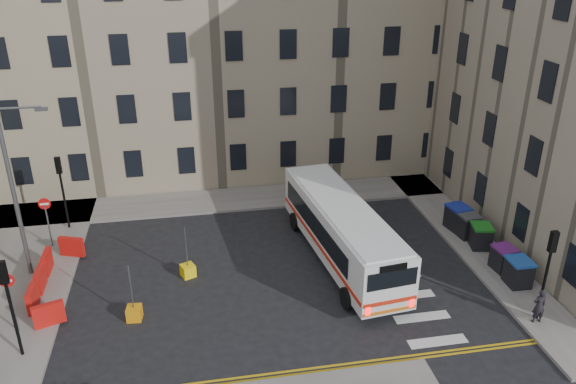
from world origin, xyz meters
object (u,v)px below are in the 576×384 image
object	(u,v)px
wheelie_bin_c	(481,236)
wheelie_bin_e	(458,217)
wheelie_bin_a	(518,272)
bollard_chevron	(134,313)
wheelie_bin_b	(503,258)
bollard_yellow	(188,271)
streetlamp	(13,192)
bus	(341,229)
wheelie_bin_d	(467,225)
pedestrian	(539,306)

from	to	relation	value
wheelie_bin_c	wheelie_bin_e	world-z (taller)	wheelie_bin_e
wheelie_bin_a	bollard_chevron	size ratio (longest dim) A/B	2.12
wheelie_bin_b	wheelie_bin_a	bearing A→B (deg)	-95.72
wheelie_bin_b	bollard_yellow	distance (m)	15.00
streetlamp	bollard_yellow	distance (m)	8.49
wheelie_bin_a	wheelie_bin_e	distance (m)	5.59
wheelie_bin_b	bollard_chevron	bearing A→B (deg)	176.80
streetlamp	bollard_yellow	world-z (taller)	streetlamp
wheelie_bin_b	bollard_chevron	world-z (taller)	wheelie_bin_b
bus	wheelie_bin_c	xyz separation A→B (m)	(7.29, -0.35, -0.94)
wheelie_bin_e	bollard_yellow	bearing A→B (deg)	177.84
bollard_chevron	wheelie_bin_d	bearing A→B (deg)	13.42
streetlamp	pedestrian	bearing A→B (deg)	-19.78
bus	wheelie_bin_b	xyz separation A→B (m)	(7.33, -2.51, -0.96)
bus	pedestrian	distance (m)	9.30
bus	bollard_yellow	world-z (taller)	bus
wheelie_bin_d	wheelie_bin_a	bearing A→B (deg)	-95.00
wheelie_bin_a	pedestrian	size ratio (longest dim) A/B	0.82
wheelie_bin_e	bollard_chevron	bearing A→B (deg)	-173.60
wheelie_bin_a	pedestrian	xyz separation A→B (m)	(-0.71, -2.69, 0.14)
wheelie_bin_e	bollard_chevron	xyz separation A→B (m)	(-16.82, -4.91, -0.52)
pedestrian	bollard_chevron	bearing A→B (deg)	-9.45
bus	wheelie_bin_d	world-z (taller)	bus
wheelie_bin_d	bollard_chevron	distance (m)	17.42
bollard_chevron	wheelie_bin_c	bearing A→B (deg)	9.27
bus	pedestrian	xyz separation A→B (m)	(6.61, -6.49, -0.78)
wheelie_bin_a	pedestrian	bearing A→B (deg)	-103.41
wheelie_bin_c	bollard_chevron	size ratio (longest dim) A/B	2.17
wheelie_bin_e	pedestrian	xyz separation A→B (m)	(-0.44, -8.27, 0.11)
bus	wheelie_bin_d	bearing A→B (deg)	0.85
wheelie_bin_b	pedestrian	bearing A→B (deg)	-105.53
streetlamp	wheelie_bin_a	xyz separation A→B (m)	(22.14, -5.02, -3.54)
wheelie_bin_a	wheelie_bin_d	world-z (taller)	wheelie_bin_d
bus	wheelie_bin_e	world-z (taller)	bus
bus	bollard_chevron	xyz separation A→B (m)	(-9.77, -3.13, -1.41)
wheelie_bin_c	wheelie_bin_e	bearing A→B (deg)	108.92
streetlamp	bollard_chevron	xyz separation A→B (m)	(5.06, -4.35, -4.04)
bus	bollard_chevron	size ratio (longest dim) A/B	18.52
bollard_yellow	wheelie_bin_d	bearing A→B (deg)	4.31
wheelie_bin_d	pedestrian	world-z (taller)	pedestrian
wheelie_bin_b	wheelie_bin_d	world-z (taller)	wheelie_bin_d
bus	wheelie_bin_a	bearing A→B (deg)	-33.84
wheelie_bin_e	bollard_yellow	distance (m)	14.68
pedestrian	bollard_yellow	world-z (taller)	pedestrian
bus	bollard_chevron	bearing A→B (deg)	-168.61
wheelie_bin_a	wheelie_bin_b	xyz separation A→B (m)	(0.01, 1.29, -0.04)
streetlamp	pedestrian	world-z (taller)	streetlamp
wheelie_bin_a	wheelie_bin_c	bearing A→B (deg)	91.73
bus	wheelie_bin_a	world-z (taller)	bus
bus	wheelie_bin_a	distance (m)	8.30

